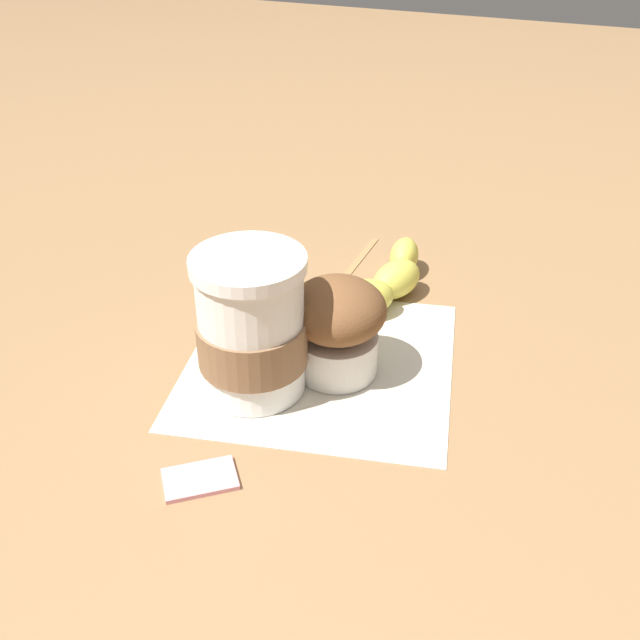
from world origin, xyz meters
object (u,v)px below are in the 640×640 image
at_px(coffee_cup, 252,328).
at_px(sugar_packet, 200,477).
at_px(muffin, 337,325).
at_px(banana, 373,285).

xyz_separation_m(coffee_cup, sugar_packet, (-0.11, -0.01, -0.05)).
xyz_separation_m(muffin, sugar_packet, (-0.15, 0.04, -0.04)).
height_order(muffin, banana, muffin).
bearing_deg(banana, muffin, -176.41).
relative_size(banana, sugar_packet, 3.36).
bearing_deg(banana, sugar_packet, 172.52).
height_order(coffee_cup, muffin, coffee_cup).
xyz_separation_m(muffin, banana, (0.11, 0.01, -0.03)).
bearing_deg(sugar_packet, banana, -7.48).
distance_m(muffin, sugar_packet, 0.16).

